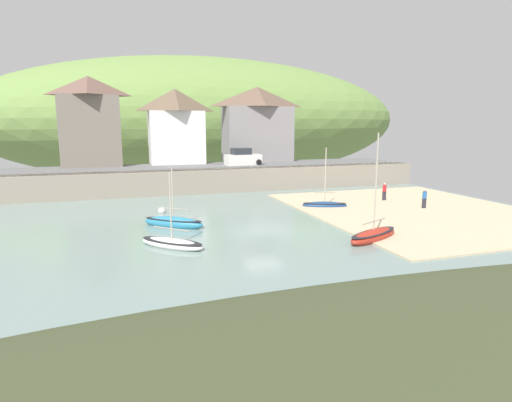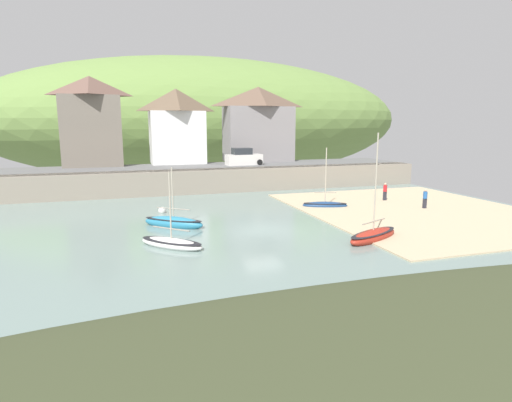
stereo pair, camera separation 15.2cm
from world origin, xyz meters
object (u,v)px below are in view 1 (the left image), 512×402
at_px(waterfront_building_right, 257,124).
at_px(parked_car_near_slipway, 243,158).
at_px(fishing_boat_green, 172,243).
at_px(sailboat_far_left, 373,235).
at_px(person_on_slipway, 424,198).
at_px(rowboat_small_beached, 173,222).
at_px(mooring_buoy, 162,211).
at_px(waterfront_building_left, 91,121).
at_px(person_near_water, 384,191).
at_px(waterfront_building_centre, 176,126).
at_px(dinghy_open_wooden, 325,205).

height_order(waterfront_building_right, parked_car_near_slipway, waterfront_building_right).
bearing_deg(fishing_boat_green, sailboat_far_left, 33.46).
bearing_deg(person_on_slipway, parked_car_near_slipway, 119.80).
distance_m(waterfront_building_right, parked_car_near_slipway, 6.78).
distance_m(waterfront_building_right, rowboat_small_beached, 27.12).
distance_m(parked_car_near_slipway, mooring_buoy, 17.05).
relative_size(parked_car_near_slipway, mooring_buoy, 6.95).
bearing_deg(person_on_slipway, waterfront_building_left, 139.65).
bearing_deg(mooring_buoy, rowboat_small_beached, -86.69).
relative_size(parked_car_near_slipway, person_near_water, 2.59).
xyz_separation_m(fishing_boat_green, person_on_slipway, (21.52, 4.71, 0.76)).
distance_m(fishing_boat_green, person_on_slipway, 22.04).
distance_m(sailboat_far_left, rowboat_small_beached, 13.44).
xyz_separation_m(waterfront_building_left, person_on_slipway, (26.79, -22.76, -6.43)).
distance_m(waterfront_building_centre, fishing_boat_green, 28.56).
bearing_deg(person_near_water, fishing_boat_green, -156.39).
relative_size(waterfront_building_centre, person_near_water, 5.38).
bearing_deg(sailboat_far_left, rowboat_small_beached, 121.79).
distance_m(waterfront_building_left, waterfront_building_centre, 9.44).
bearing_deg(dinghy_open_wooden, sailboat_far_left, -80.75).
relative_size(rowboat_small_beached, parked_car_near_slipway, 1.03).
bearing_deg(person_on_slipway, rowboat_small_beached, 179.19).
bearing_deg(rowboat_small_beached, parked_car_near_slipway, 97.86).
bearing_deg(waterfront_building_left, rowboat_small_beached, -75.02).
bearing_deg(waterfront_building_right, sailboat_far_left, -94.48).
bearing_deg(dinghy_open_wooden, rowboat_small_beached, -146.88).
bearing_deg(parked_car_near_slipway, waterfront_building_centre, 143.44).
distance_m(rowboat_small_beached, person_on_slipway, 20.79).
bearing_deg(mooring_buoy, waterfront_building_centre, 78.05).
height_order(waterfront_building_centre, person_on_slipway, waterfront_building_centre).
height_order(waterfront_building_right, mooring_buoy, waterfront_building_right).
bearing_deg(sailboat_far_left, waterfront_building_left, 94.99).
xyz_separation_m(person_on_slipway, person_near_water, (-0.94, 4.29, 0.00)).
height_order(sailboat_far_left, dinghy_open_wooden, sailboat_far_left).
relative_size(fishing_boat_green, rowboat_small_beached, 1.04).
bearing_deg(waterfront_building_right, parked_car_near_slipway, -125.95).
relative_size(person_on_slipway, mooring_buoy, 2.68).
xyz_separation_m(sailboat_far_left, dinghy_open_wooden, (1.99, 10.40, -0.06)).
height_order(sailboat_far_left, rowboat_small_beached, sailboat_far_left).
height_order(waterfront_building_right, person_on_slipway, waterfront_building_right).
bearing_deg(rowboat_small_beached, sailboat_far_left, 4.64).
height_order(fishing_boat_green, dinghy_open_wooden, dinghy_open_wooden).
relative_size(waterfront_building_left, sailboat_far_left, 1.46).
height_order(fishing_boat_green, sailboat_far_left, sailboat_far_left).
bearing_deg(parked_car_near_slipway, waterfront_building_left, 161.11).
relative_size(waterfront_building_right, sailboat_far_left, 1.36).
distance_m(waterfront_building_left, person_on_slipway, 35.73).
distance_m(waterfront_building_left, rowboat_small_beached, 24.32).
distance_m(waterfront_building_right, person_near_water, 20.43).
relative_size(sailboat_far_left, person_near_water, 4.16).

